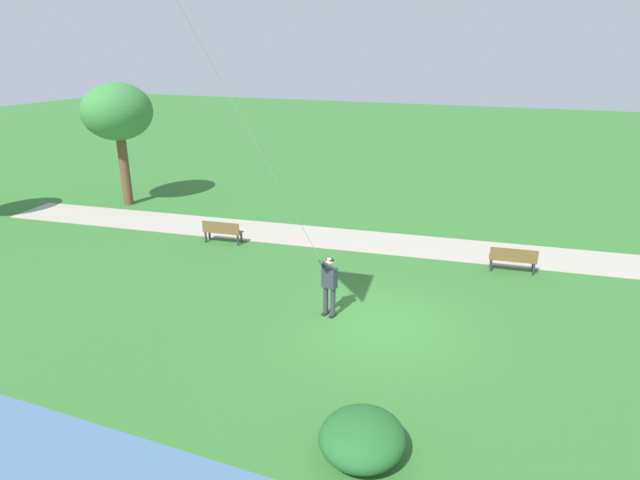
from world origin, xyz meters
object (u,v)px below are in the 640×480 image
at_px(park_bench_near_walkway, 513,258).
at_px(park_bench_far_walkway, 222,230).
at_px(person_kite_flyer, 329,281).
at_px(lakeside_shrub, 362,438).
at_px(tree_lakeside_near, 118,113).

distance_m(park_bench_near_walkway, park_bench_far_walkway, 10.50).
distance_m(person_kite_flyer, lakeside_shrub, 5.54).
bearing_deg(person_kite_flyer, park_bench_near_walkway, -41.85).
bearing_deg(person_kite_flyer, park_bench_far_walkway, 55.53).
distance_m(person_kite_flyer, park_bench_near_walkway, 6.88).
relative_size(park_bench_near_walkway, park_bench_far_walkway, 1.00).
height_order(person_kite_flyer, lakeside_shrub, person_kite_flyer).
height_order(tree_lakeside_near, lakeside_shrub, tree_lakeside_near).
xyz_separation_m(tree_lakeside_near, lakeside_shrub, (-11.95, -15.39, -3.86)).
bearing_deg(park_bench_far_walkway, tree_lakeside_near, 66.75).
relative_size(person_kite_flyer, tree_lakeside_near, 0.32).
distance_m(park_bench_near_walkway, lakeside_shrub, 10.23).
bearing_deg(park_bench_far_walkway, lakeside_shrub, -136.87).
bearing_deg(lakeside_shrub, park_bench_near_walkway, -11.73).
height_order(park_bench_near_walkway, park_bench_far_walkway, same).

